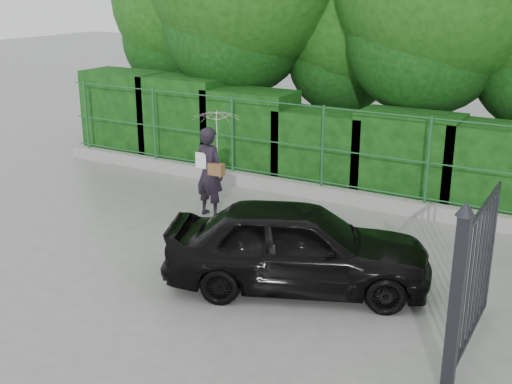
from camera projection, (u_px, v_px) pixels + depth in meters
The scene contains 7 objects.
ground at pixel (188, 270), 10.72m from camera, with size 80.00×80.00×0.00m, color gray.
kerb at pixel (305, 190), 14.38m from camera, with size 14.00×0.25×0.30m, color #9E9E99.
fence at pixel (315, 145), 13.95m from camera, with size 14.13×0.06×1.80m.
hedge at pixel (316, 141), 15.03m from camera, with size 14.20×1.20×2.29m.
gate at pixel (466, 284), 7.58m from camera, with size 0.22×2.33×2.36m.
woman at pixel (213, 149), 12.79m from camera, with size 0.98×0.95×2.20m.
car at pixel (298, 246), 9.94m from camera, with size 1.65×4.09×1.39m, color black.
Camera 1 is at (5.86, -7.91, 4.58)m, focal length 45.00 mm.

